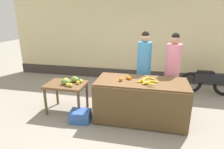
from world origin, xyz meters
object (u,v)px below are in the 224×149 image
Objects in this scene: vendor_woman_blue_shirt at (144,70)px; produce_sack at (103,94)px; parked_motorcycle at (208,81)px; produce_crate at (80,116)px; vendor_woman_pink_shirt at (172,72)px.

produce_sack is (-1.05, -0.02, -0.73)m from vendor_woman_blue_shirt.
parked_motorcycle reaches higher than produce_crate.
produce_crate is at bearing -151.32° from vendor_woman_pink_shirt.
vendor_woman_pink_shirt is 2.36m from produce_crate.
vendor_woman_pink_shirt reaches higher than produce_sack.
parked_motorcycle is at bearing 21.62° from produce_sack.
vendor_woman_pink_shirt is 4.25× the size of produce_crate.
parked_motorcycle is at bearing 31.61° from vendor_woman_blue_shirt.
vendor_woman_pink_shirt is 1.70m from parked_motorcycle.
vendor_woman_blue_shirt reaches higher than produce_sack.
vendor_woman_blue_shirt is at bearing -148.39° from parked_motorcycle.
produce_crate is 1.09m from produce_sack.
produce_sack is at bearing 179.93° from vendor_woman_pink_shirt.
parked_motorcycle is 3.08m from produce_sack.
vendor_woman_blue_shirt is at bearing 178.27° from vendor_woman_pink_shirt.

